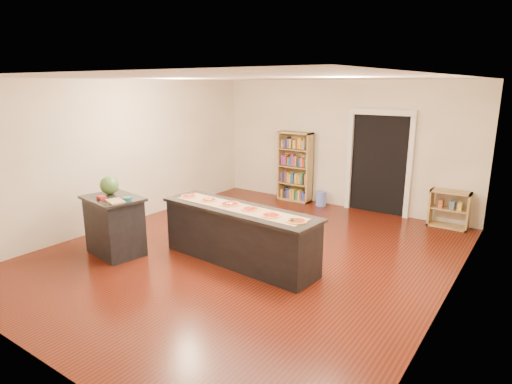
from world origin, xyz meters
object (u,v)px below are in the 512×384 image
Objects in this scene: bookshelf at (295,167)px; low_shelf at (449,209)px; side_counter at (115,225)px; waste_bin at (321,198)px; kitchen_island at (239,235)px; watermelon at (109,185)px.

bookshelf is 2.25× the size of low_shelf.
bookshelf is at bearing 90.45° from side_counter.
bookshelf reaches higher than waste_bin.
kitchen_island reaches higher than waste_bin.
waste_bin is (-0.39, 3.62, -0.28)m from kitchen_island.
waste_bin is at bearing -178.97° from low_shelf.
bookshelf is (-1.12, 3.68, 0.37)m from kitchen_island.
watermelon is (-2.05, -0.78, 0.66)m from kitchen_island.
bookshelf is at bearing 179.83° from low_shelf.
kitchen_island is 2.77× the size of side_counter.
kitchen_island is at bearing -83.90° from waste_bin.
kitchen_island is 2.29m from watermelon.
side_counter is 2.88× the size of waste_bin.
side_counter is at bearing -132.64° from low_shelf.
watermelon is at bearing -110.73° from waste_bin.
waste_bin is at bearing 100.07° from kitchen_island.
low_shelf is 6.29m from watermelon.
low_shelf is 2.42× the size of watermelon.
side_counter is (-1.87, -0.88, 0.04)m from kitchen_island.
side_counter reaches higher than low_shelf.
side_counter is 0.59× the size of bookshelf.
waste_bin is (1.48, 4.50, -0.32)m from side_counter.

